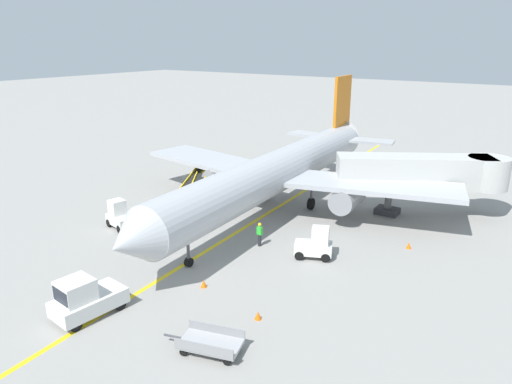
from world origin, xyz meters
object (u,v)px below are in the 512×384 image
jet_bridge (431,173)px  ground_crew_marshaller (260,234)px  baggage_tug_near_wing (316,244)px  baggage_cart_loaded (210,343)px  airliner (280,170)px  safety_cone_nose_left (258,315)px  belt_loader_forward_hold (189,193)px  pushback_tug (85,299)px  belt_loader_aft_hold (194,202)px  safety_cone_nose_right (409,245)px  safety_cone_wingtip_left (153,209)px  safety_cone_wingtip_right (204,284)px  baggage_tug_by_cargo_door (119,216)px

jet_bridge → ground_crew_marshaller: 15.13m
baggage_tug_near_wing → ground_crew_marshaller: baggage_tug_near_wing is taller
baggage_tug_near_wing → baggage_cart_loaded: bearing=-87.2°
airliner → safety_cone_nose_left: bearing=-62.5°
airliner → belt_loader_forward_hold: airliner is taller
airliner → baggage_tug_near_wing: bearing=-44.1°
baggage_tug_near_wing → pushback_tug: bearing=-117.4°
belt_loader_aft_hold → ground_crew_marshaller: size_ratio=2.97×
safety_cone_nose_right → baggage_tug_near_wing: bearing=-133.9°
airliner → baggage_cart_loaded: 19.54m
belt_loader_aft_hold → safety_cone_wingtip_left: 3.42m
safety_cone_wingtip_left → safety_cone_wingtip_right: bearing=-32.2°
pushback_tug → belt_loader_aft_hold: belt_loader_aft_hold is taller
baggage_cart_loaded → ground_crew_marshaller: (-4.57, 10.92, 0.44)m
belt_loader_aft_hold → safety_cone_nose_left: belt_loader_aft_hold is taller
baggage_cart_loaded → safety_cone_wingtip_right: baggage_cart_loaded is taller
jet_bridge → baggage_tug_near_wing: 13.01m
baggage_tug_near_wing → safety_cone_wingtip_right: (-3.51, -7.05, -0.71)m
belt_loader_aft_hold → ground_crew_marshaller: (8.34, -2.77, 0.13)m
safety_cone_wingtip_right → pushback_tug: bearing=-118.5°
baggage_tug_by_cargo_door → belt_loader_forward_hold: size_ratio=0.51×
belt_loader_aft_hold → safety_cone_nose_right: 17.18m
jet_bridge → belt_loader_forward_hold: size_ratio=2.39×
airliner → baggage_tug_near_wing: 9.63m
baggage_cart_loaded → airliner: bearing=112.0°
baggage_tug_near_wing → safety_cone_nose_left: size_ratio=6.18×
safety_cone_nose_right → ground_crew_marshaller: bearing=-148.4°
baggage_cart_loaded → safety_cone_wingtip_right: size_ratio=8.71×
baggage_tug_by_cargo_door → baggage_cart_loaded: baggage_tug_by_cargo_door is taller
baggage_tug_by_cargo_door → pushback_tug: bearing=-48.5°
baggage_tug_near_wing → ground_crew_marshaller: bearing=-172.6°
airliner → baggage_cart_loaded: size_ratio=9.22×
pushback_tug → safety_cone_wingtip_right: 6.47m
ground_crew_marshaller → safety_cone_wingtip_left: 11.08m
pushback_tug → baggage_tug_by_cargo_door: size_ratio=1.44×
belt_loader_aft_hold → baggage_tug_near_wing: bearing=-10.3°
airliner → safety_cone_wingtip_right: bearing=-76.8°
pushback_tug → safety_cone_nose_left: pushback_tug is taller
airliner → ground_crew_marshaller: size_ratio=20.78×
safety_cone_wingtip_right → baggage_tug_near_wing: bearing=63.5°
baggage_tug_by_cargo_door → ground_crew_marshaller: 11.04m
belt_loader_forward_hold → ground_crew_marshaller: 11.31m
pushback_tug → belt_loader_aft_hold: 16.02m
safety_cone_wingtip_left → ground_crew_marshaller: bearing=-3.8°
pushback_tug → safety_cone_wingtip_left: (-8.47, 12.92, -0.77)m
baggage_tug_by_cargo_door → ground_crew_marshaller: size_ratio=1.55×
safety_cone_wingtip_right → airliner: bearing=103.2°
jet_bridge → safety_cone_nose_left: jet_bridge is taller
baggage_tug_by_cargo_door → safety_cone_nose_left: size_ratio=5.98×
baggage_tug_by_cargo_door → belt_loader_aft_hold: size_ratio=0.52×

